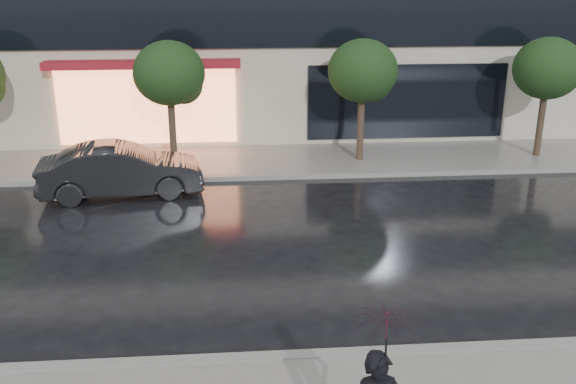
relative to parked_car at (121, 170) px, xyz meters
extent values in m
plane|color=black|center=(4.21, -7.39, -0.73)|extent=(120.00, 120.00, 0.00)
cube|color=slate|center=(4.21, 2.86, -0.67)|extent=(60.00, 3.50, 0.12)
cube|color=gray|center=(4.21, -8.39, -0.66)|extent=(60.00, 0.25, 0.14)
cube|color=gray|center=(4.21, 1.11, -0.66)|extent=(60.00, 0.25, 0.14)
cube|color=black|center=(4.21, 4.55, 3.57)|extent=(28.00, 0.12, 1.60)
cube|color=#FF8C59|center=(0.21, 4.53, 0.87)|extent=(6.00, 0.10, 2.60)
cube|color=maroon|center=(0.21, 4.20, 2.32)|extent=(6.40, 0.70, 0.25)
cube|color=black|center=(9.21, 4.55, 0.87)|extent=(7.00, 0.10, 2.60)
cylinder|color=#33261C|center=(1.21, 2.61, 0.37)|extent=(0.22, 0.22, 2.20)
ellipsoid|color=black|center=(1.21, 2.61, 2.27)|extent=(2.20, 2.20, 1.98)
sphere|color=black|center=(1.61, 2.81, 1.87)|extent=(1.20, 1.20, 1.20)
cylinder|color=#33261C|center=(7.21, 2.61, 0.37)|extent=(0.22, 0.22, 2.20)
ellipsoid|color=black|center=(7.21, 2.61, 2.27)|extent=(2.20, 2.20, 1.98)
sphere|color=black|center=(7.61, 2.81, 1.87)|extent=(1.20, 1.20, 1.20)
cylinder|color=#33261C|center=(13.21, 2.61, 0.37)|extent=(0.22, 0.22, 2.20)
ellipsoid|color=black|center=(13.21, 2.61, 2.27)|extent=(2.20, 2.20, 1.98)
sphere|color=black|center=(13.61, 2.81, 1.87)|extent=(1.20, 1.20, 1.20)
imported|color=black|center=(0.00, 0.00, 0.00)|extent=(4.62, 2.13, 1.47)
imported|color=#3F0B19|center=(4.89, -11.09, 1.35)|extent=(0.89, 0.91, 0.75)
cylinder|color=black|center=(4.89, -11.09, 0.92)|extent=(0.02, 0.02, 0.88)
camera|label=1|loc=(3.26, -17.30, 5.37)|focal=40.00mm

